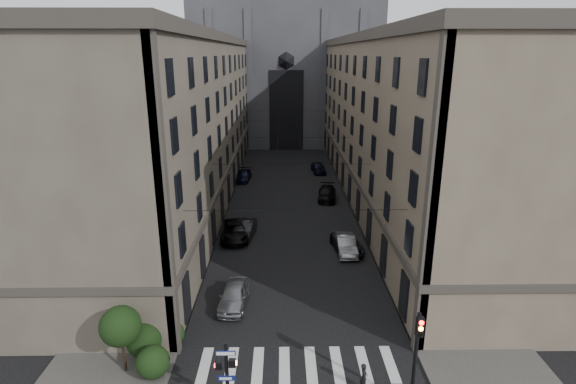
{
  "coord_description": "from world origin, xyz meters",
  "views": [
    {
      "loc": [
        -0.85,
        -16.33,
        16.89
      ],
      "look_at": [
        -0.45,
        11.64,
        8.18
      ],
      "focal_mm": 28.0,
      "sensor_mm": 36.0,
      "label": 1
    }
  ],
  "objects_px": {
    "car_left_midnear": "(245,229)",
    "car_right_far": "(318,168)",
    "car_right_midfar": "(327,193)",
    "car_left_near": "(234,295)",
    "pedestrian_signal_left": "(227,373)",
    "traffic_light_right": "(417,349)",
    "car_left_far": "(243,176)",
    "car_right_midnear": "(347,244)",
    "car_right_near": "(346,244)",
    "pedestrian": "(364,377)",
    "car_left_midfar": "(235,231)",
    "gothic_tower": "(286,48)"
  },
  "relations": [
    {
      "from": "car_right_near",
      "to": "pedestrian",
      "type": "height_order",
      "value": "pedestrian"
    },
    {
      "from": "traffic_light_right",
      "to": "car_right_near",
      "type": "relative_size",
      "value": 1.14
    },
    {
      "from": "car_right_midnear",
      "to": "car_right_midfar",
      "type": "relative_size",
      "value": 0.94
    },
    {
      "from": "car_left_midnear",
      "to": "pedestrian",
      "type": "relative_size",
      "value": 2.96
    },
    {
      "from": "car_left_midnear",
      "to": "car_right_far",
      "type": "distance_m",
      "value": 25.6
    },
    {
      "from": "car_left_midnear",
      "to": "car_left_far",
      "type": "xyz_separation_m",
      "value": [
        -1.78,
        19.83,
        -0.08
      ]
    },
    {
      "from": "gothic_tower",
      "to": "car_left_midnear",
      "type": "xyz_separation_m",
      "value": [
        -4.42,
        -51.42,
        -17.03
      ]
    },
    {
      "from": "car_right_midfar",
      "to": "car_right_far",
      "type": "xyz_separation_m",
      "value": [
        -0.06,
        12.61,
        0.0
      ]
    },
    {
      "from": "car_right_midfar",
      "to": "car_left_midnear",
      "type": "bearing_deg",
      "value": -121.55
    },
    {
      "from": "car_left_midfar",
      "to": "car_right_midfar",
      "type": "xyz_separation_m",
      "value": [
        9.84,
        11.76,
        -0.03
      ]
    },
    {
      "from": "traffic_light_right",
      "to": "car_left_midfar",
      "type": "distance_m",
      "value": 23.99
    },
    {
      "from": "gothic_tower",
      "to": "car_right_midnear",
      "type": "relative_size",
      "value": 12.03
    },
    {
      "from": "traffic_light_right",
      "to": "car_left_far",
      "type": "bearing_deg",
      "value": 105.89
    },
    {
      "from": "car_right_midnear",
      "to": "traffic_light_right",
      "type": "bearing_deg",
      "value": -94.55
    },
    {
      "from": "car_left_midnear",
      "to": "pedestrian",
      "type": "bearing_deg",
      "value": -62.15
    },
    {
      "from": "pedestrian_signal_left",
      "to": "traffic_light_right",
      "type": "distance_m",
      "value": 9.18
    },
    {
      "from": "traffic_light_right",
      "to": "car_left_far",
      "type": "relative_size",
      "value": 1.09
    },
    {
      "from": "car_left_near",
      "to": "gothic_tower",
      "type": "bearing_deg",
      "value": 90.36
    },
    {
      "from": "car_right_midnear",
      "to": "pedestrian",
      "type": "distance_m",
      "value": 17.26
    },
    {
      "from": "car_left_near",
      "to": "car_left_midnear",
      "type": "distance_m",
      "value": 12.22
    },
    {
      "from": "traffic_light_right",
      "to": "car_left_midfar",
      "type": "bearing_deg",
      "value": 117.1
    },
    {
      "from": "car_left_midfar",
      "to": "gothic_tower",
      "type": "bearing_deg",
      "value": 81.12
    },
    {
      "from": "car_right_near",
      "to": "pedestrian",
      "type": "xyz_separation_m",
      "value": [
        -1.39,
        -16.93,
        0.04
      ]
    },
    {
      "from": "car_left_midfar",
      "to": "car_right_midnear",
      "type": "xyz_separation_m",
      "value": [
        10.17,
        -2.97,
        -0.1
      ]
    },
    {
      "from": "car_right_midfar",
      "to": "pedestrian",
      "type": "distance_m",
      "value": 31.94
    },
    {
      "from": "pedestrian_signal_left",
      "to": "car_left_midfar",
      "type": "distance_m",
      "value": 21.79
    },
    {
      "from": "pedestrian_signal_left",
      "to": "car_right_near",
      "type": "relative_size",
      "value": 0.88
    },
    {
      "from": "car_right_midnear",
      "to": "car_left_far",
      "type": "bearing_deg",
      "value": 108.86
    },
    {
      "from": "traffic_light_right",
      "to": "car_left_midnear",
      "type": "distance_m",
      "value": 23.96
    },
    {
      "from": "pedestrian_signal_left",
      "to": "car_right_midnear",
      "type": "relative_size",
      "value": 0.83
    },
    {
      "from": "traffic_light_right",
      "to": "car_right_far",
      "type": "height_order",
      "value": "traffic_light_right"
    },
    {
      "from": "gothic_tower",
      "to": "car_right_midfar",
      "type": "distance_m",
      "value": 43.76
    },
    {
      "from": "car_left_far",
      "to": "car_right_midnear",
      "type": "xyz_separation_m",
      "value": [
        11.1,
        -23.18,
        -0.02
      ]
    },
    {
      "from": "car_right_near",
      "to": "pedestrian_signal_left",
      "type": "bearing_deg",
      "value": -114.34
    },
    {
      "from": "car_left_midfar",
      "to": "car_right_near",
      "type": "distance_m",
      "value": 10.53
    },
    {
      "from": "traffic_light_right",
      "to": "pedestrian",
      "type": "xyz_separation_m",
      "value": [
        -2.23,
        1.08,
        -2.5
      ]
    },
    {
      "from": "car_left_midnear",
      "to": "gothic_tower",
      "type": "bearing_deg",
      "value": 92.16
    },
    {
      "from": "pedestrian_signal_left",
      "to": "car_left_midnear",
      "type": "xyz_separation_m",
      "value": [
        -0.91,
        22.04,
        -1.55
      ]
    },
    {
      "from": "car_left_near",
      "to": "car_right_midfar",
      "type": "distance_m",
      "value": 25.18
    },
    {
      "from": "car_left_midfar",
      "to": "car_left_far",
      "type": "height_order",
      "value": "car_left_midfar"
    },
    {
      "from": "car_left_midfar",
      "to": "car_left_far",
      "type": "relative_size",
      "value": 1.17
    },
    {
      "from": "car_left_near",
      "to": "pedestrian",
      "type": "relative_size",
      "value": 2.9
    },
    {
      "from": "car_left_far",
      "to": "car_right_midnear",
      "type": "relative_size",
      "value": 0.99
    },
    {
      "from": "car_right_far",
      "to": "car_left_near",
      "type": "bearing_deg",
      "value": -109.55
    },
    {
      "from": "car_left_midfar",
      "to": "pedestrian",
      "type": "distance_m",
      "value": 21.94
    },
    {
      "from": "traffic_light_right",
      "to": "car_left_midnear",
      "type": "xyz_separation_m",
      "value": [
        -10.02,
        21.62,
        -2.52
      ]
    },
    {
      "from": "car_left_midfar",
      "to": "car_right_midfar",
      "type": "height_order",
      "value": "car_left_midfar"
    },
    {
      "from": "car_left_midfar",
      "to": "car_right_midnear",
      "type": "bearing_deg",
      "value": -19.35
    },
    {
      "from": "pedestrian_signal_left",
      "to": "car_right_near",
      "type": "distance_m",
      "value": 20.26
    },
    {
      "from": "car_right_near",
      "to": "car_right_midfar",
      "type": "height_order",
      "value": "car_right_near"
    }
  ]
}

